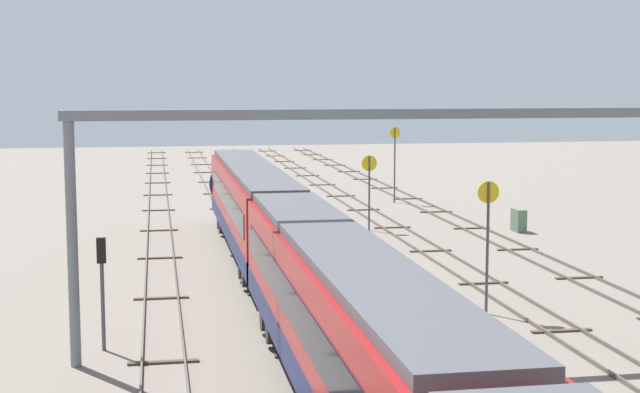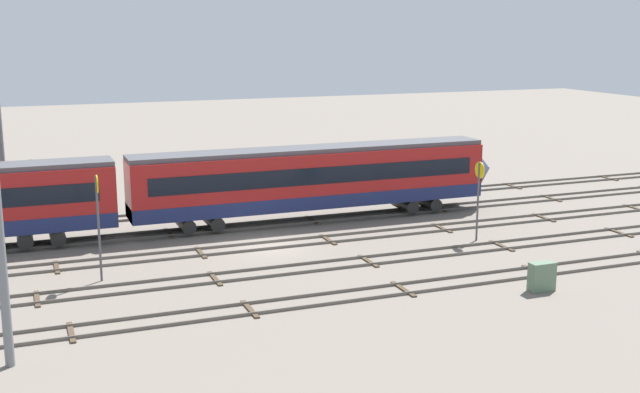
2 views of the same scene
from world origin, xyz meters
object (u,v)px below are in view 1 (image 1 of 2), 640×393
object	(u,v)px
overhead_gantry	(445,159)
speed_sign_far_trackside	(488,229)
speed_sign_mid_trackside	(395,155)
relay_cabinet	(519,220)
signal_light_trackside_departure	(102,276)
speed_sign_near_foreground	(369,181)

from	to	relation	value
overhead_gantry	speed_sign_far_trackside	bearing A→B (deg)	-36.49
speed_sign_mid_trackside	relay_cabinet	distance (m)	16.17
speed_sign_mid_trackside	speed_sign_far_trackside	bearing A→B (deg)	171.55
signal_light_trackside_departure	speed_sign_far_trackside	bearing A→B (deg)	-79.99
speed_sign_near_foreground	signal_light_trackside_departure	world-z (taller)	speed_sign_near_foreground
signal_light_trackside_departure	relay_cabinet	xyz separation A→B (m)	(22.54, -24.59, -1.95)
speed_sign_far_trackside	relay_cabinet	size ratio (longest dim) A/B	3.80
overhead_gantry	speed_sign_far_trackside	xyz separation A→B (m)	(4.44, -3.28, -3.27)
speed_sign_near_foreground	speed_sign_far_trackside	bearing A→B (deg)	179.63
speed_sign_near_foreground	relay_cabinet	size ratio (longest dim) A/B	3.34
overhead_gantry	speed_sign_near_foreground	size ratio (longest dim) A/B	5.40
overhead_gantry	speed_sign_mid_trackside	size ratio (longest dim) A/B	4.37
speed_sign_far_trackside	relay_cabinet	xyz separation A→B (m)	(19.86, -9.40, -2.80)
speed_sign_near_foreground	relay_cabinet	distance (m)	9.82
speed_sign_near_foreground	speed_sign_far_trackside	world-z (taller)	speed_sign_far_trackside
speed_sign_near_foreground	overhead_gantry	bearing A→B (deg)	172.62
speed_sign_mid_trackside	speed_sign_far_trackside	xyz separation A→B (m)	(-35.18, 5.23, -0.24)
speed_sign_far_trackside	relay_cabinet	distance (m)	22.16
signal_light_trackside_departure	relay_cabinet	world-z (taller)	signal_light_trackside_departure
speed_sign_mid_trackside	signal_light_trackside_departure	xyz separation A→B (m)	(-37.86, 20.41, -1.09)
speed_sign_near_foreground	relay_cabinet	world-z (taller)	speed_sign_near_foreground
speed_sign_near_foreground	relay_cabinet	bearing A→B (deg)	-102.98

